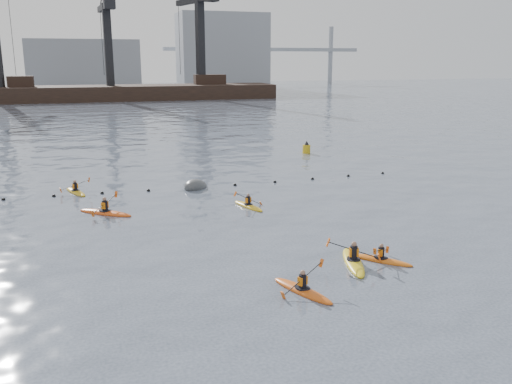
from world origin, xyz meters
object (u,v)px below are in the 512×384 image
at_px(kayaker_4, 381,259).
at_px(kayaker_3, 248,205).
at_px(mooring_buoy, 196,188).
at_px(kayaker_0, 302,289).
at_px(kayaker_2, 105,212).
at_px(kayaker_1, 353,261).
at_px(kayaker_5, 76,191).
at_px(nav_buoy, 306,149).

bearing_deg(kayaker_4, kayaker_3, -115.95).
height_order(kayaker_4, mooring_buoy, kayaker_4).
height_order(kayaker_3, mooring_buoy, kayaker_3).
relative_size(kayaker_0, kayaker_2, 0.99).
bearing_deg(kayaker_1, kayaker_3, 116.20).
relative_size(kayaker_0, kayaker_5, 1.02).
xyz_separation_m(kayaker_3, mooring_buoy, (-2.02, 5.92, -0.09)).
xyz_separation_m(kayaker_1, kayaker_3, (-1.69, 10.27, -0.02)).
bearing_deg(kayaker_4, kayaker_2, -87.29).
bearing_deg(kayaker_5, nav_buoy, 4.56).
bearing_deg(mooring_buoy, kayaker_2, -141.78).
bearing_deg(kayaker_3, mooring_buoy, 91.83).
relative_size(kayaker_2, kayaker_5, 1.04).
bearing_deg(kayaker_5, kayaker_2, -94.94).
relative_size(kayaker_2, nav_buoy, 2.37).
bearing_deg(kayaker_3, kayaker_2, 156.04).
relative_size(kayaker_3, mooring_buoy, 1.23).
bearing_deg(nav_buoy, kayaker_0, -112.87).
bearing_deg(kayaker_2, mooring_buoy, -13.04).
relative_size(kayaker_1, kayaker_4, 1.43).
bearing_deg(kayaker_4, mooring_buoy, -114.88).
distance_m(kayaker_5, nav_buoy, 22.90).
bearing_deg(kayaker_1, kayaker_5, 141.02).
height_order(mooring_buoy, nav_buoy, nav_buoy).
relative_size(kayaker_4, mooring_buoy, 1.05).
xyz_separation_m(kayaker_1, mooring_buoy, (-3.72, 16.19, -0.11)).
bearing_deg(nav_buoy, kayaker_2, -140.39).
bearing_deg(kayaker_0, kayaker_2, 94.82).
xyz_separation_m(kayaker_0, kayaker_4, (4.52, 1.98, -0.01)).
height_order(kayaker_1, mooring_buoy, kayaker_1).
xyz_separation_m(mooring_buoy, nav_buoy, (12.75, 10.80, 0.41)).
bearing_deg(kayaker_4, kayaker_0, -18.21).
height_order(kayaker_4, nav_buoy, nav_buoy).
distance_m(kayaker_1, nav_buoy, 28.46).
distance_m(kayaker_1, mooring_buoy, 16.61).
relative_size(kayaker_1, kayaker_3, 1.22).
bearing_deg(kayaker_3, kayaker_4, -91.07).
height_order(kayaker_2, kayaker_3, kayaker_2).
relative_size(kayaker_1, kayaker_5, 1.17).
xyz_separation_m(kayaker_0, kayaker_3, (1.54, 12.37, -0.01)).
bearing_deg(kayaker_5, kayaker_3, -55.54).
bearing_deg(mooring_buoy, kayaker_0, -88.49).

